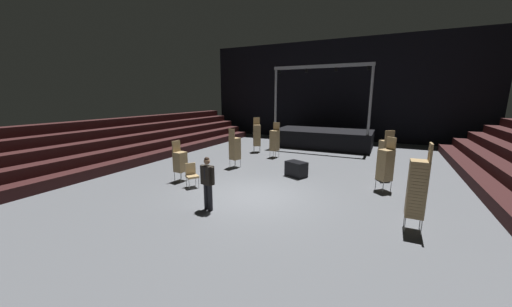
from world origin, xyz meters
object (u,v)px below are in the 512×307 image
man_with_tie (207,180)px  chair_stack_mid_centre (257,135)px  chair_stack_front_right (275,140)px  chair_stack_rear_left (385,154)px  chair_stack_mid_right (385,164)px  equipment_road_case (296,169)px  chair_stack_front_left (235,148)px  chair_stack_mid_left (180,161)px  stage_riser (323,137)px  chair_stack_rear_right (417,188)px  loose_chair_near_man (192,174)px

man_with_tie → chair_stack_mid_centre: 9.44m
chair_stack_front_right → chair_stack_rear_left: chair_stack_rear_left is taller
chair_stack_mid_right → chair_stack_front_right: bearing=13.2°
chair_stack_mid_right → equipment_road_case: 3.67m
man_with_tie → chair_stack_front_left: (-1.95, 5.04, 0.01)m
man_with_tie → chair_stack_mid_left: (-2.88, 2.04, -0.11)m
stage_riser → chair_stack_front_right: stage_riser is taller
chair_stack_mid_right → chair_stack_rear_right: (0.79, -3.18, 0.17)m
chair_stack_mid_centre → chair_stack_rear_right: (8.38, -7.79, 0.08)m
chair_stack_mid_centre → stage_riser: bearing=-164.8°
chair_stack_front_right → chair_stack_mid_left: 6.32m
man_with_tie → chair_stack_mid_right: chair_stack_mid_right is taller
chair_stack_mid_left → chair_stack_mid_right: bearing=114.2°
chair_stack_mid_centre → chair_stack_rear_right: 11.44m
chair_stack_front_left → chair_stack_rear_right: (7.68, -3.77, 0.21)m
chair_stack_mid_right → chair_stack_front_left: bearing=39.7°
stage_riser → chair_stack_rear_right: stage_riser is taller
chair_stack_front_right → chair_stack_rear_left: 6.21m
chair_stack_mid_left → loose_chair_near_man: size_ratio=1.81×
chair_stack_mid_left → equipment_road_case: size_ratio=1.90×
chair_stack_front_right → chair_stack_mid_centre: size_ratio=0.92×
loose_chair_near_man → chair_stack_mid_right: bearing=146.9°
chair_stack_rear_left → chair_stack_rear_right: bearing=-112.0°
chair_stack_mid_centre → equipment_road_case: size_ratio=2.47×
chair_stack_rear_right → stage_riser: bearing=23.2°
chair_stack_front_right → chair_stack_rear_right: size_ratio=0.86×
stage_riser → chair_stack_mid_right: (4.17, -8.37, 0.36)m
chair_stack_rear_left → chair_stack_front_right: bearing=131.0°
chair_stack_mid_centre → loose_chair_near_man: chair_stack_mid_centre is taller
chair_stack_mid_left → chair_stack_rear_right: 8.65m
chair_stack_front_right → chair_stack_rear_left: size_ratio=0.96×
chair_stack_rear_left → loose_chair_near_man: chair_stack_rear_left is taller
chair_stack_mid_right → loose_chair_near_man: (-6.87, -2.86, -0.49)m
chair_stack_front_right → chair_stack_mid_centre: chair_stack_mid_centre is taller
chair_stack_front_left → chair_stack_mid_centre: (-0.69, 4.02, 0.13)m
stage_riser → chair_stack_rear_left: 7.81m
man_with_tie → chair_stack_front_right: size_ratio=0.84×
equipment_road_case → loose_chair_near_man: 4.61m
chair_stack_rear_left → equipment_road_case: bearing=170.0°
man_with_tie → loose_chair_near_man: bearing=-26.8°
chair_stack_mid_left → chair_stack_rear_left: bearing=125.3°
chair_stack_front_right → equipment_road_case: 4.10m
equipment_road_case → loose_chair_near_man: (-3.28, -3.22, 0.20)m
chair_stack_front_left → equipment_road_case: (3.31, -0.22, -0.65)m
chair_stack_front_right → chair_stack_rear_right: chair_stack_rear_right is taller
chair_stack_front_left → man_with_tie: bearing=-51.1°
stage_riser → chair_stack_mid_right: stage_riser is taller
stage_riser → equipment_road_case: stage_riser is taller
chair_stack_rear_right → chair_stack_rear_left: bearing=9.5°
man_with_tie → chair_stack_rear_right: (5.73, 1.27, 0.22)m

